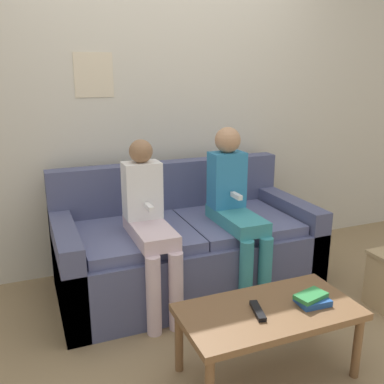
{
  "coord_description": "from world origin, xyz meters",
  "views": [
    {
      "loc": [
        -1.03,
        -2.12,
        1.53
      ],
      "look_at": [
        0.0,
        0.42,
        0.75
      ],
      "focal_mm": 40.0,
      "sensor_mm": 36.0,
      "label": 1
    }
  ],
  "objects_px": {
    "person_left": "(149,220)",
    "tv_remote": "(258,311)",
    "person_right": "(235,203)",
    "coffee_table": "(269,317)",
    "couch": "(185,248)"
  },
  "relations": [
    {
      "from": "coffee_table",
      "to": "person_left",
      "type": "relative_size",
      "value": 0.81
    },
    {
      "from": "person_left",
      "to": "tv_remote",
      "type": "relative_size",
      "value": 6.37
    },
    {
      "from": "coffee_table",
      "to": "person_right",
      "type": "bearing_deg",
      "value": 73.84
    },
    {
      "from": "person_left",
      "to": "couch",
      "type": "bearing_deg",
      "value": 33.39
    },
    {
      "from": "couch",
      "to": "person_right",
      "type": "bearing_deg",
      "value": -34.6
    },
    {
      "from": "person_right",
      "to": "tv_remote",
      "type": "relative_size",
      "value": 6.65
    },
    {
      "from": "person_left",
      "to": "tv_remote",
      "type": "bearing_deg",
      "value": -71.26
    },
    {
      "from": "coffee_table",
      "to": "person_left",
      "type": "height_order",
      "value": "person_left"
    },
    {
      "from": "tv_remote",
      "to": "coffee_table",
      "type": "bearing_deg",
      "value": 23.8
    },
    {
      "from": "couch",
      "to": "person_left",
      "type": "distance_m",
      "value": 0.51
    },
    {
      "from": "couch",
      "to": "coffee_table",
      "type": "bearing_deg",
      "value": -87.69
    },
    {
      "from": "coffee_table",
      "to": "person_left",
      "type": "bearing_deg",
      "value": 113.29
    },
    {
      "from": "person_right",
      "to": "tv_remote",
      "type": "height_order",
      "value": "person_right"
    },
    {
      "from": "coffee_table",
      "to": "tv_remote",
      "type": "height_order",
      "value": "tv_remote"
    },
    {
      "from": "person_left",
      "to": "person_right",
      "type": "bearing_deg",
      "value": 1.04
    }
  ]
}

